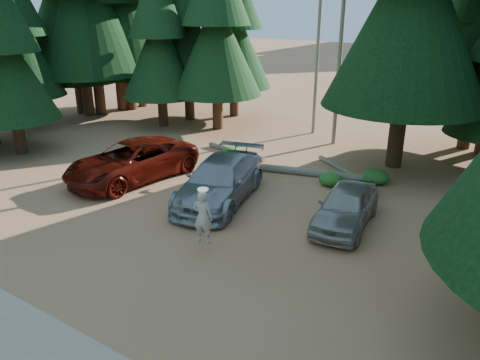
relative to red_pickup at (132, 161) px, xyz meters
The scene contains 19 objects.
ground 6.28m from the red_pickup, 38.40° to the right, with size 160.00×160.00×0.00m, color #AD6B49.
forest_belt_north 12.19m from the red_pickup, 66.39° to the left, with size 36.00×7.00×22.00m, color black, non-canonical shape.
forest_belt_west 10.67m from the red_pickup, behind, with size 6.00×22.00×22.00m, color black, non-canonical shape.
snag_front 13.09m from the red_pickup, 61.95° to the left, with size 0.24×0.24×12.00m, color gray.
snag_back 13.33m from the red_pickup, 73.18° to the left, with size 0.20×0.20×10.00m, color gray.
red_pickup is the anchor object (origin of this frame).
silver_minivan_center 4.88m from the red_pickup, ahead, with size 2.46×6.05×1.76m, color #9FA2A7.
silver_minivan_right 10.20m from the red_pickup, ahead, with size 1.81×4.50×1.53m, color #A59E93.
frisbee_player 7.75m from the red_pickup, 27.29° to the right, with size 0.79×0.63×1.93m.
log_left 6.22m from the red_pickup, 71.61° to the left, with size 0.29×0.29×4.04m, color gray.
log_mid 10.03m from the red_pickup, 41.48° to the left, with size 0.25×0.25×2.99m, color gray.
log_right 8.84m from the red_pickup, 35.03° to the left, with size 0.36×0.36×5.58m, color gray.
shrub_far_left 5.81m from the red_pickup, 109.37° to the left, with size 0.73×0.73×0.40m, color #2A621D.
shrub_left 5.40m from the red_pickup, 43.77° to the left, with size 0.92×0.92×0.50m, color #2A621D.
shrub_center_left 5.76m from the red_pickup, 70.65° to the left, with size 0.94×0.94×0.51m, color #2A621D.
shrub_center_right 9.23m from the red_pickup, 28.31° to the left, with size 1.05×1.05×0.58m, color #2A621D.
shrub_right 11.34m from the red_pickup, 30.42° to the left, with size 1.20×1.20×0.66m, color #2A621D.
shrub_far_right 10.54m from the red_pickup, 22.47° to the left, with size 1.24×1.24×0.68m, color #2A621D.
shrub_edge_west 4.46m from the red_pickup, 139.37° to the left, with size 0.67×0.67×0.37m, color #2A621D.
Camera 1 is at (10.62, -10.67, 7.96)m, focal length 35.00 mm.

